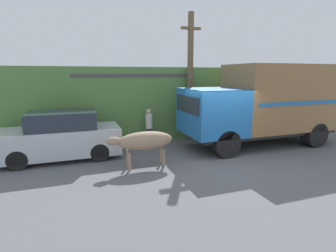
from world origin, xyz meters
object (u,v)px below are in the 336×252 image
at_px(cargo_truck, 268,102).
at_px(pedestrian_on_hill, 149,125).
at_px(parked_suv, 61,137).
at_px(brown_cow, 144,141).
at_px(utility_pole, 190,76).

xyz_separation_m(cargo_truck, pedestrian_on_hill, (-4.88, 1.73, -1.00)).
bearing_deg(pedestrian_on_hill, parked_suv, 27.71).
relative_size(brown_cow, parked_suv, 0.53).
distance_m(cargo_truck, pedestrian_on_hill, 5.27).
relative_size(brown_cow, pedestrian_on_hill, 1.40).
bearing_deg(utility_pole, cargo_truck, -35.09).
relative_size(parked_suv, pedestrian_on_hill, 2.64).
relative_size(cargo_truck, parked_suv, 1.68).
bearing_deg(cargo_truck, utility_pole, 147.28).
bearing_deg(brown_cow, pedestrian_on_hill, 80.10).
height_order(parked_suv, pedestrian_on_hill, parked_suv).
bearing_deg(cargo_truck, parked_suv, 176.71).
distance_m(parked_suv, utility_pole, 6.14).
distance_m(pedestrian_on_hill, utility_pole, 2.95).
distance_m(cargo_truck, brown_cow, 5.96).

